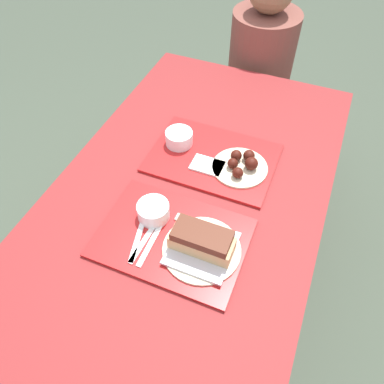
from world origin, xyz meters
TOP-DOWN VIEW (x-y plane):
  - ground_plane at (0.00, 0.00)m, footprint 12.00×12.00m
  - picnic_table at (0.00, 0.00)m, footprint 0.90×1.65m
  - picnic_bench_far at (0.00, 1.04)m, footprint 0.86×0.28m
  - tray_near at (0.03, -0.16)m, footprint 0.45×0.32m
  - tray_far at (0.02, 0.21)m, footprint 0.45×0.32m
  - bowl_coleslaw_near at (-0.06, -0.11)m, footprint 0.10×0.10m
  - brisket_sandwich_plate at (0.13, -0.17)m, footprint 0.23×0.23m
  - plastic_fork_near at (-0.04, -0.21)m, footprint 0.02×0.17m
  - plastic_knife_near at (-0.02, -0.21)m, footprint 0.02×0.17m
  - plastic_spoon_near at (-0.06, -0.21)m, footprint 0.05×0.17m
  - condiment_packet at (0.03, -0.09)m, footprint 0.04×0.03m
  - bowl_coleslaw_far at (-0.12, 0.23)m, footprint 0.10×0.10m
  - wings_plate_far at (0.13, 0.20)m, footprint 0.20×0.20m
  - napkin_far at (0.02, 0.16)m, footprint 0.11×0.08m
  - person_seated_across at (-0.02, 1.04)m, footprint 0.33×0.33m

SIDE VIEW (x-z plane):
  - ground_plane at x=0.00m, z-range 0.00..0.00m
  - picnic_bench_far at x=0.00m, z-range 0.15..0.57m
  - picnic_table at x=0.00m, z-range 0.29..1.06m
  - person_seated_across at x=-0.02m, z-range 0.37..1.10m
  - tray_near at x=0.03m, z-range 0.77..0.78m
  - tray_far at x=0.02m, z-range 0.77..0.78m
  - plastic_fork_near at x=-0.04m, z-range 0.78..0.79m
  - plastic_knife_near at x=-0.02m, z-range 0.78..0.79m
  - plastic_spoon_near at x=-0.06m, z-range 0.78..0.79m
  - condiment_packet at x=0.03m, z-range 0.78..0.79m
  - napkin_far at x=0.02m, z-range 0.78..0.79m
  - wings_plate_far at x=0.13m, z-range 0.77..0.83m
  - bowl_coleslaw_near at x=-0.06m, z-range 0.79..0.84m
  - bowl_coleslaw_far at x=-0.12m, z-range 0.79..0.84m
  - brisket_sandwich_plate at x=0.13m, z-range 0.77..0.87m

